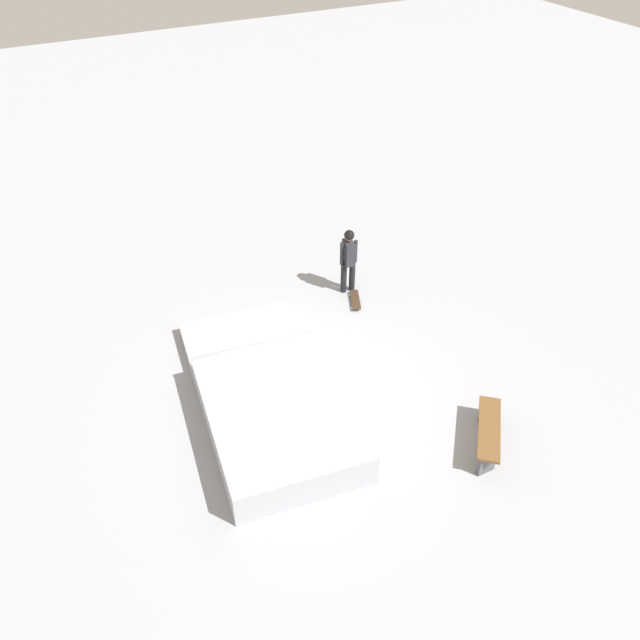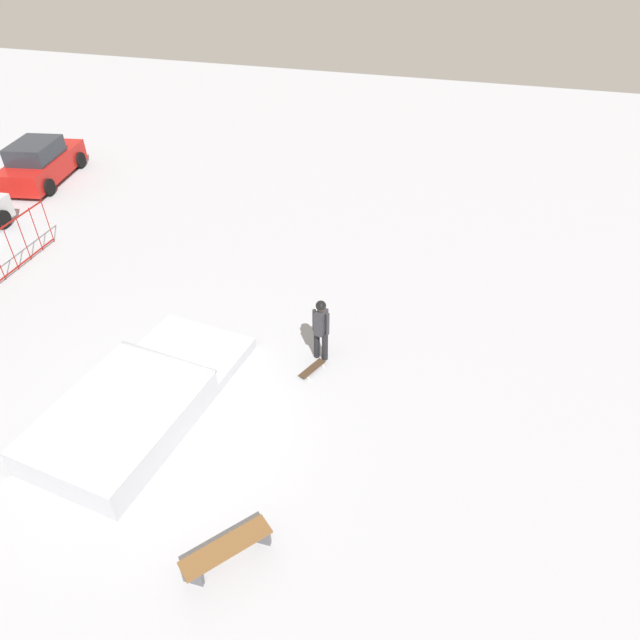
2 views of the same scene
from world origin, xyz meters
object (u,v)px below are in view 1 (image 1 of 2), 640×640
object	(u,v)px
skate_ramp	(272,402)
park_bench	(488,432)
skater	(349,256)
skateboard	(355,300)

from	to	relation	value
skate_ramp	park_bench	size ratio (longest dim) A/B	3.83
skater	skateboard	world-z (taller)	skater
skater	park_bench	world-z (taller)	skater
skater	skate_ramp	bearing A→B (deg)	-39.01
skate_ramp	park_bench	bearing A→B (deg)	-120.78
skate_ramp	park_bench	xyz separation A→B (m)	(-2.57, -3.28, 0.04)
skate_ramp	skater	size ratio (longest dim) A/B	3.30
skater	park_bench	xyz separation A→B (m)	(-5.58, 0.10, -0.65)
skater	skateboard	xyz separation A→B (m)	(-0.53, 0.07, -0.93)
skateboard	park_bench	world-z (taller)	park_bench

